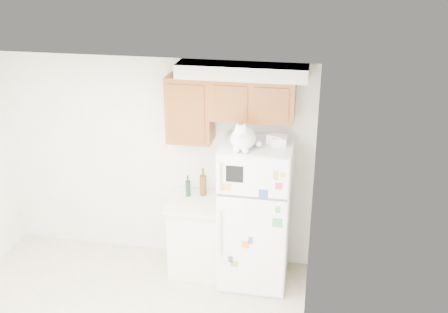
% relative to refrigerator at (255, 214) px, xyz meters
% --- Properties ---
extents(room_shell, '(3.84, 4.04, 2.52)m').
position_rel_refrigerator_xyz_m(room_shell, '(-1.16, -1.36, 0.82)').
color(room_shell, white).
rests_on(room_shell, ground_plane).
extents(refrigerator, '(0.76, 0.78, 1.70)m').
position_rel_refrigerator_xyz_m(refrigerator, '(0.00, 0.00, 0.00)').
color(refrigerator, white).
rests_on(refrigerator, ground_plane).
extents(base_counter, '(0.64, 0.64, 0.92)m').
position_rel_refrigerator_xyz_m(base_counter, '(-0.69, 0.07, -0.39)').
color(base_counter, white).
rests_on(base_counter, ground_plane).
extents(cat, '(0.32, 0.48, 0.34)m').
position_rel_refrigerator_xyz_m(cat, '(-0.13, -0.19, 0.97)').
color(cat, white).
rests_on(cat, refrigerator).
extents(storage_box_back, '(0.22, 0.19, 0.10)m').
position_rel_refrigerator_xyz_m(storage_box_back, '(0.20, 0.05, 0.90)').
color(storage_box_back, white).
rests_on(storage_box_back, refrigerator).
extents(storage_box_front, '(0.16, 0.12, 0.09)m').
position_rel_refrigerator_xyz_m(storage_box_front, '(0.23, -0.01, 0.89)').
color(storage_box_front, white).
rests_on(storage_box_front, refrigerator).
extents(bottle_green, '(0.06, 0.06, 0.26)m').
position_rel_refrigerator_xyz_m(bottle_green, '(-0.82, 0.17, 0.20)').
color(bottle_green, '#19381E').
rests_on(bottle_green, base_counter).
extents(bottle_amber, '(0.08, 0.08, 0.34)m').
position_rel_refrigerator_xyz_m(bottle_amber, '(-0.65, 0.23, 0.24)').
color(bottle_amber, '#593814').
rests_on(bottle_amber, base_counter).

